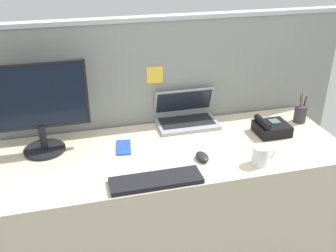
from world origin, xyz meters
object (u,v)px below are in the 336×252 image
cell_phone_blue_case (124,147)px  coffee_mug (261,155)px  keyboard_main (156,180)px  laptop (186,115)px  desktop_monitor (37,103)px  desk_phone (271,128)px  pen_cup (300,114)px  computer_mouse_right_hand (202,157)px

cell_phone_blue_case → coffee_mug: coffee_mug is taller
keyboard_main → laptop: bearing=60.7°
desktop_monitor → laptop: desktop_monitor is taller
desktop_monitor → laptop: (0.82, 0.13, -0.22)m
desk_phone → keyboard_main: bearing=-157.5°
laptop → cell_phone_blue_case: 0.46m
pen_cup → cell_phone_blue_case: (-1.09, -0.05, -0.05)m
laptop → computer_mouse_right_hand: (-0.04, -0.43, -0.03)m
computer_mouse_right_hand → pen_cup: (0.72, 0.27, 0.04)m
keyboard_main → computer_mouse_right_hand: (0.27, 0.14, 0.01)m
desktop_monitor → keyboard_main: 0.72m
desktop_monitor → computer_mouse_right_hand: bearing=-21.1°
laptop → keyboard_main: size_ratio=0.84×
coffee_mug → pen_cup: bearing=40.0°
keyboard_main → desk_phone: bearing=22.2°
laptop → coffee_mug: laptop is taller
desk_phone → cell_phone_blue_case: size_ratio=1.17×
desktop_monitor → desk_phone: (1.25, -0.13, -0.24)m
desk_phone → coffee_mug: bearing=-126.1°
cell_phone_blue_case → coffee_mug: (0.64, -0.33, 0.04)m
laptop → pen_cup: laptop is taller
pen_cup → coffee_mug: size_ratio=1.58×
computer_mouse_right_hand → pen_cup: size_ratio=0.53×
laptop → desk_phone: 0.50m
computer_mouse_right_hand → cell_phone_blue_case: size_ratio=0.64×
computer_mouse_right_hand → cell_phone_blue_case: (-0.37, 0.22, -0.01)m
desktop_monitor → pen_cup: size_ratio=2.66×
computer_mouse_right_hand → desk_phone: bearing=17.7°
keyboard_main → computer_mouse_right_hand: 0.31m
computer_mouse_right_hand → keyboard_main: bearing=-155.4°
laptop → cell_phone_blue_case: size_ratio=2.32×
coffee_mug → computer_mouse_right_hand: bearing=157.2°
desk_phone → coffee_mug: 0.35m
pen_cup → cell_phone_blue_case: size_ratio=1.22×
keyboard_main → cell_phone_blue_case: keyboard_main is taller
keyboard_main → pen_cup: size_ratio=2.26×
computer_mouse_right_hand → coffee_mug: (0.27, -0.11, 0.03)m
computer_mouse_right_hand → cell_phone_blue_case: computer_mouse_right_hand is taller
desktop_monitor → coffee_mug: 1.14m
keyboard_main → pen_cup: bearing=22.0°
desktop_monitor → desk_phone: desktop_monitor is taller
computer_mouse_right_hand → coffee_mug: 0.29m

